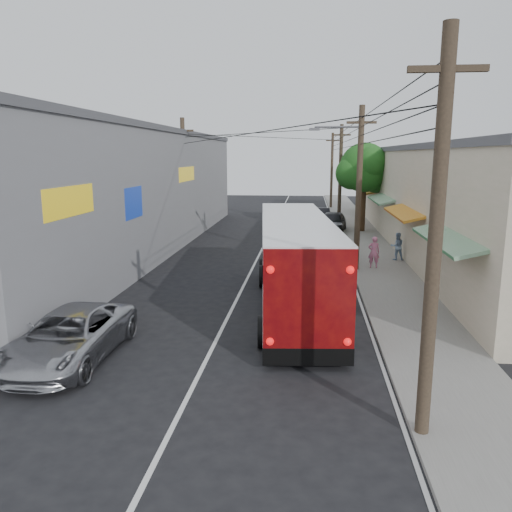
{
  "coord_description": "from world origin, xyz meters",
  "views": [
    {
      "loc": [
        2.79,
        -11.64,
        5.7
      ],
      "look_at": [
        0.71,
        8.06,
        1.68
      ],
      "focal_mm": 35.0,
      "sensor_mm": 36.0,
      "label": 1
    }
  ],
  "objects_px": {
    "coach_bus": "(295,261)",
    "parked_car_far": "(320,217)",
    "parked_suv": "(326,245)",
    "parked_car_mid": "(332,222)",
    "pedestrian_far": "(397,246)",
    "pedestrian_near": "(374,252)",
    "jeepney": "(70,336)"
  },
  "relations": [
    {
      "from": "coach_bus",
      "to": "parked_car_far",
      "type": "distance_m",
      "value": 22.82
    },
    {
      "from": "parked_car_mid",
      "to": "parked_car_far",
      "type": "distance_m",
      "value": 4.01
    },
    {
      "from": "coach_bus",
      "to": "parked_car_far",
      "type": "relative_size",
      "value": 2.82
    },
    {
      "from": "jeepney",
      "to": "parked_car_mid",
      "type": "distance_m",
      "value": 26.02
    },
    {
      "from": "parked_car_mid",
      "to": "pedestrian_far",
      "type": "height_order",
      "value": "pedestrian_far"
    },
    {
      "from": "parked_suv",
      "to": "parked_car_far",
      "type": "bearing_deg",
      "value": 89.04
    },
    {
      "from": "pedestrian_near",
      "to": "parked_suv",
      "type": "bearing_deg",
      "value": -37.39
    },
    {
      "from": "jeepney",
      "to": "pedestrian_near",
      "type": "height_order",
      "value": "pedestrian_near"
    },
    {
      "from": "coach_bus",
      "to": "jeepney",
      "type": "bearing_deg",
      "value": -141.77
    },
    {
      "from": "parked_suv",
      "to": "jeepney",
      "type": "bearing_deg",
      "value": -118.74
    },
    {
      "from": "parked_suv",
      "to": "pedestrian_far",
      "type": "relative_size",
      "value": 4.12
    },
    {
      "from": "pedestrian_near",
      "to": "pedestrian_far",
      "type": "height_order",
      "value": "pedestrian_near"
    },
    {
      "from": "pedestrian_far",
      "to": "parked_suv",
      "type": "bearing_deg",
      "value": -6.09
    },
    {
      "from": "pedestrian_near",
      "to": "pedestrian_far",
      "type": "bearing_deg",
      "value": -121.68
    },
    {
      "from": "jeepney",
      "to": "parked_car_mid",
      "type": "xyz_separation_m",
      "value": [
        8.4,
        24.62,
        0.08
      ]
    },
    {
      "from": "parked_car_mid",
      "to": "jeepney",
      "type": "bearing_deg",
      "value": -100.97
    },
    {
      "from": "parked_car_mid",
      "to": "coach_bus",
      "type": "bearing_deg",
      "value": -89.04
    },
    {
      "from": "jeepney",
      "to": "pedestrian_far",
      "type": "xyz_separation_m",
      "value": [
        11.4,
        14.47,
        0.16
      ]
    },
    {
      "from": "parked_suv",
      "to": "parked_car_far",
      "type": "height_order",
      "value": "parked_suv"
    },
    {
      "from": "coach_bus",
      "to": "pedestrian_near",
      "type": "height_order",
      "value": "coach_bus"
    },
    {
      "from": "pedestrian_near",
      "to": "pedestrian_far",
      "type": "distance_m",
      "value": 2.56
    },
    {
      "from": "parked_car_mid",
      "to": "pedestrian_far",
      "type": "distance_m",
      "value": 10.59
    },
    {
      "from": "parked_car_mid",
      "to": "pedestrian_far",
      "type": "relative_size",
      "value": 3.12
    },
    {
      "from": "parked_suv",
      "to": "pedestrian_far",
      "type": "xyz_separation_m",
      "value": [
        3.8,
        0.04,
        -0.02
      ]
    },
    {
      "from": "coach_bus",
      "to": "pedestrian_near",
      "type": "bearing_deg",
      "value": 54.82
    },
    {
      "from": "jeepney",
      "to": "parked_suv",
      "type": "bearing_deg",
      "value": 62.76
    },
    {
      "from": "coach_bus",
      "to": "pedestrian_far",
      "type": "relative_size",
      "value": 8.04
    },
    {
      "from": "parked_car_far",
      "to": "pedestrian_near",
      "type": "distance_m",
      "value": 16.33
    },
    {
      "from": "parked_car_mid",
      "to": "parked_car_far",
      "type": "height_order",
      "value": "parked_car_mid"
    },
    {
      "from": "parked_suv",
      "to": "pedestrian_near",
      "type": "distance_m",
      "value": 3.08
    },
    {
      "from": "coach_bus",
      "to": "parked_car_far",
      "type": "bearing_deg",
      "value": 81.01
    },
    {
      "from": "jeepney",
      "to": "pedestrian_near",
      "type": "bearing_deg",
      "value": 51.9
    }
  ]
}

